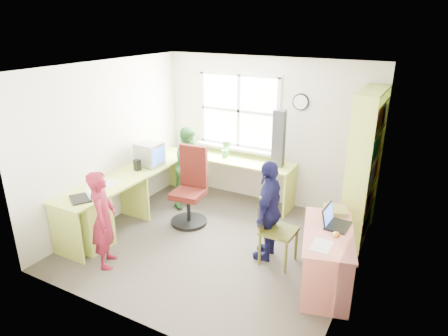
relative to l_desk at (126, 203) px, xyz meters
name	(u,v)px	position (x,y,z in m)	size (l,w,h in m)	color
room	(219,160)	(1.32, 0.38, 0.76)	(3.64, 3.44, 2.44)	#453F36
l_desk	(126,203)	(0.00, 0.00, 0.00)	(2.38, 2.95, 0.75)	#D5EA5D
right_desk	(327,246)	(2.86, 0.15, 0.04)	(0.84, 1.29, 0.69)	#DA7D6D
bookshelf	(363,171)	(2.96, 1.47, 0.55)	(0.30, 1.02, 2.10)	#D5EA5D
swivel_chair	(191,191)	(0.64, 0.70, 0.05)	(0.61, 0.61, 1.18)	black
wooden_chair	(274,225)	(2.14, 0.31, 0.06)	(0.42, 0.42, 0.94)	#54561C
crt_monitor	(149,154)	(-0.17, 0.78, 0.48)	(0.39, 0.35, 0.37)	#97969B
laptop_left	(84,195)	(-0.13, -0.62, 0.35)	(0.42, 0.40, 0.22)	black
laptop_right	(334,221)	(2.87, 0.33, 0.28)	(0.30, 0.35, 0.23)	black
speaker_a	(137,165)	(-0.19, 0.51, 0.38)	(0.10, 0.10, 0.17)	black
speaker_b	(160,154)	(-0.18, 1.07, 0.39)	(0.10, 0.10, 0.19)	black
cd_tower	(279,139)	(1.62, 1.73, 0.74)	(0.19, 0.17, 0.90)	black
game_box	(335,210)	(2.80, 0.68, 0.26)	(0.36, 0.36, 0.06)	red
paper_a	(109,183)	(-0.21, -0.09, 0.30)	(0.24, 0.32, 0.00)	silver
paper_b	(321,246)	(2.87, -0.18, 0.23)	(0.20, 0.29, 0.00)	silver
potted_plant	(226,149)	(0.71, 1.69, 0.45)	(0.17, 0.13, 0.30)	#317A3B
person_red	(104,219)	(0.33, -0.77, 0.17)	(0.46, 0.30, 1.26)	maroon
person_green	(191,167)	(0.32, 1.21, 0.21)	(0.65, 0.51, 1.34)	#307934
person_navy	(269,210)	(2.04, 0.37, 0.21)	(0.78, 0.33, 1.33)	#161644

